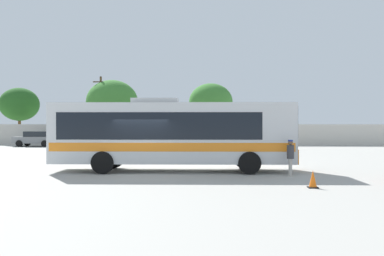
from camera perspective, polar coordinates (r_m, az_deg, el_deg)
ground_plane at (r=30.36m, az=-3.47°, el=-3.73°), size 300.00×300.00×0.00m
perimeter_wall at (r=45.03m, az=-1.44°, el=-0.89°), size 80.00×0.30×2.18m
coach_bus_silver_orange at (r=20.88m, az=-2.87°, el=-0.58°), size 11.60×2.94×3.53m
attendant_by_bus_door at (r=19.50m, az=12.91°, el=-3.56°), size 0.39×0.39×1.59m
parked_car_leftmost_grey at (r=45.31m, az=-19.93°, el=-1.30°), size 4.13×2.04×1.49m
parked_car_second_black at (r=43.66m, az=-13.54°, el=-1.38°), size 4.53×2.24×1.44m
parked_car_third_black at (r=42.25m, az=-3.81°, el=-1.44°), size 4.62×2.12×1.42m
parked_car_rightmost_grey at (r=42.33m, az=3.54°, el=-1.45°), size 4.64×2.16×1.40m
utility_pole_near at (r=49.84m, az=-11.98°, el=2.56°), size 1.80×0.24×7.57m
roadside_tree_left at (r=53.03m, az=-21.90°, el=2.92°), size 4.44×4.44×6.33m
roadside_tree_midleft at (r=50.49m, az=-10.53°, el=3.41°), size 5.93×5.93×7.26m
roadside_tree_midright at (r=49.29m, az=2.51°, el=3.46°), size 4.99×4.99×6.84m
traffic_cone_on_apron at (r=16.21m, az=15.72°, el=-6.57°), size 0.36×0.36×0.64m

